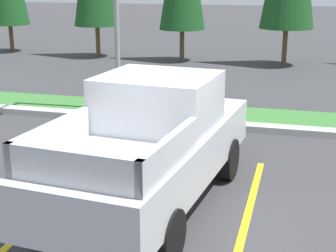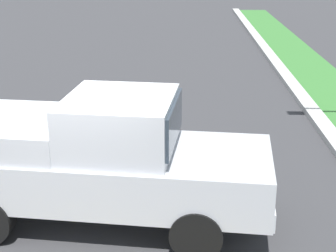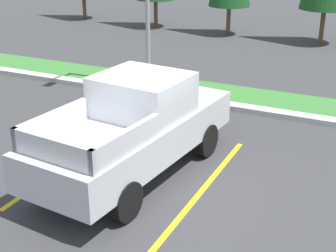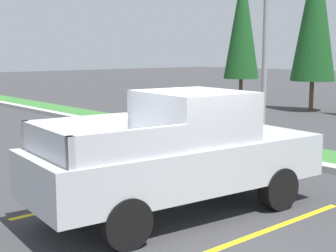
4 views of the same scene
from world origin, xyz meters
name	(u,v)px [view 3 (image 3 of 4)]	position (x,y,z in m)	size (l,w,h in m)	color
ground_plane	(143,183)	(0.00, 0.00, 0.00)	(120.00, 120.00, 0.00)	#38383A
parking_line_near	(76,159)	(-1.89, 0.34, 0.00)	(0.12, 4.80, 0.01)	yellow
parking_line_far	(204,188)	(1.21, 0.34, 0.00)	(0.12, 4.80, 0.01)	yellow
curb_strip	(225,105)	(0.00, 5.00, 0.07)	(56.00, 0.40, 0.15)	#B2B2AD
grass_median	(236,96)	(0.00, 6.10, 0.03)	(56.00, 1.80, 0.06)	#387533
pickup_truck_main	(136,127)	(-0.34, 0.39, 1.04)	(2.42, 5.39, 2.10)	black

